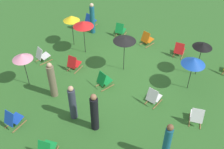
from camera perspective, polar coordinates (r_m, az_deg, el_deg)
The scene contains 23 objects.
ground_plane at distance 13.74m, azimuth 2.79°, elevation 1.07°, with size 40.00×40.00×0.00m, color #2D6026.
deckchair_0 at distance 17.29m, azimuth -4.64°, elevation 11.31°, with size 0.54×0.80×0.83m.
deckchair_2 at distance 14.92m, azimuth 14.07°, elevation 5.08°, with size 0.59×0.83×0.83m.
deckchair_3 at distance 13.65m, azimuth -8.11°, elevation 2.33°, with size 0.54×0.80×0.83m.
deckchair_4 at distance 16.25m, azimuth 1.77°, elevation 9.43°, with size 0.58×0.82×0.83m.
deckchair_5 at distance 14.53m, azimuth -14.59°, elevation 3.94°, with size 0.65×0.86×0.83m.
deckchair_7 at distance 11.85m, azimuth 8.79°, elevation -4.71°, with size 0.55×0.80×0.83m.
deckchair_8 at distance 15.51m, azimuth 7.41°, elevation 7.48°, with size 0.64×0.85×0.83m.
deckchair_10 at distance 11.48m, azimuth 17.51°, elevation -8.43°, with size 0.68×0.87×0.83m.
deckchair_11 at distance 11.55m, azimuth -20.27°, elevation -8.88°, with size 0.51×0.78×0.83m.
deckchair_12 at distance 12.53m, azimuth -1.73°, elevation -1.23°, with size 0.68×0.87×0.83m.
deckchair_13 at distance 10.29m, azimuth -13.68°, elevation -14.98°, with size 0.67×0.86×0.83m.
umbrella_0 at distance 14.11m, azimuth -6.11°, elevation 10.59°, with size 1.08×1.08×1.88m.
umbrella_1 at distance 14.89m, azimuth -8.62°, elevation 11.70°, with size 0.90×0.90×1.82m.
umbrella_2 at distance 12.19m, azimuth 16.92°, elevation 2.69°, with size 1.06×1.06×1.73m.
umbrella_3 at distance 13.09m, azimuth 18.66°, elevation 5.86°, with size 0.91×0.91×1.83m.
umbrella_4 at distance 12.50m, azimuth -18.50°, elevation 3.58°, with size 0.92×0.92×1.75m.
umbrella_5 at distance 12.70m, azimuth 2.69°, elevation 7.48°, with size 1.10×1.10×1.92m.
person_0 at distance 12.04m, azimuth -12.57°, elevation -1.28°, with size 0.43×0.43×1.83m.
person_1 at distance 16.31m, azimuth -4.20°, elevation 11.69°, with size 0.39×0.39×1.90m.
person_2 at distance 9.64m, azimuth 11.54°, elevation -14.16°, with size 0.38×0.38×1.90m.
person_3 at distance 10.42m, azimuth -3.74°, elevation -8.10°, with size 0.45×0.45×1.84m.
person_4 at distance 10.95m, azimuth -8.36°, elevation -6.00°, with size 0.42×0.42×1.71m.
Camera 1 is at (-5.40, 9.25, 8.61)m, focal length 43.14 mm.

